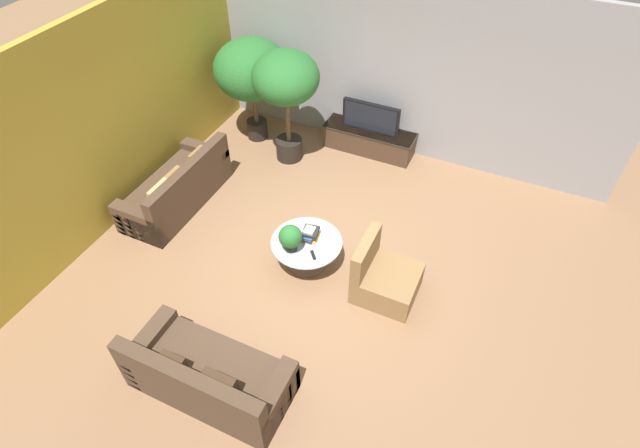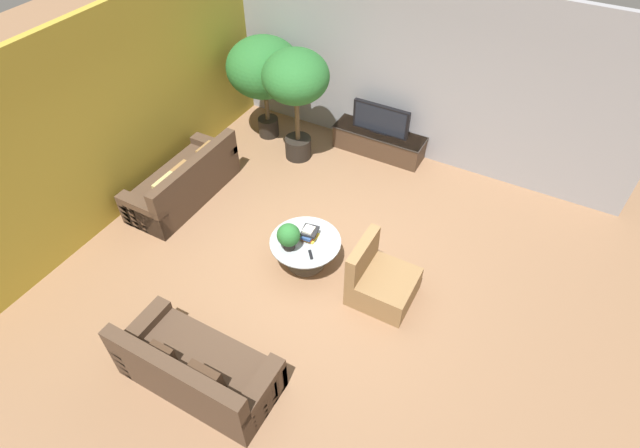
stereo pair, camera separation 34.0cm
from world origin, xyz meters
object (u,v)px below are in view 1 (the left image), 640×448
at_px(media_console, 369,140).
at_px(potted_palm_corner, 286,83).
at_px(coffee_table, 307,248).
at_px(couch_by_wall, 178,189).
at_px(couch_near_entry, 208,377).
at_px(television, 371,117).
at_px(potted_plant_tabletop, 290,237).
at_px(potted_palm_tall, 251,71).
at_px(armchair_wicker, 383,278).

xyz_separation_m(media_console, potted_palm_corner, (-1.21, -0.79, 1.22)).
relative_size(coffee_table, couch_by_wall, 0.51).
bearing_deg(couch_by_wall, couch_near_entry, 42.01).
bearing_deg(potted_palm_corner, media_console, 33.06).
bearing_deg(couch_near_entry, television, -89.70).
relative_size(couch_by_wall, potted_plant_tabletop, 4.80).
bearing_deg(potted_palm_corner, potted_palm_tall, 159.21).
bearing_deg(media_console, television, -90.00).
bearing_deg(coffee_table, potted_palm_corner, 122.89).
height_order(television, armchair_wicker, television).
height_order(couch_by_wall, potted_palm_tall, potted_palm_tall).
xyz_separation_m(couch_near_entry, potted_palm_corner, (-1.23, 4.35, 1.17)).
xyz_separation_m(couch_by_wall, potted_palm_corner, (1.03, 1.84, 1.16)).
xyz_separation_m(couch_near_entry, armchair_wicker, (1.30, 2.18, -0.01)).
relative_size(media_console, television, 1.61).
bearing_deg(potted_palm_corner, television, 33.00).
distance_m(media_console, couch_near_entry, 5.13).
bearing_deg(couch_near_entry, armchair_wicker, -120.80).
distance_m(potted_palm_tall, potted_palm_corner, 0.90).
distance_m(coffee_table, armchair_wicker, 1.14).
bearing_deg(armchair_wicker, couch_near_entry, 149.20).
xyz_separation_m(coffee_table, potted_palm_corner, (-1.39, 2.15, 1.14)).
xyz_separation_m(couch_by_wall, potted_plant_tabletop, (2.29, -0.52, 0.38)).
height_order(couch_by_wall, armchair_wicker, armchair_wicker).
xyz_separation_m(potted_palm_tall, potted_palm_corner, (0.83, -0.32, 0.12)).
relative_size(potted_palm_tall, potted_palm_corner, 0.95).
xyz_separation_m(media_console, couch_near_entry, (0.03, -5.13, 0.06)).
bearing_deg(television, potted_plant_tabletop, -89.02).
bearing_deg(armchair_wicker, media_console, 24.14).
distance_m(media_console, couch_by_wall, 3.45).
bearing_deg(potted_palm_corner, coffee_table, -57.11).
bearing_deg(potted_plant_tabletop, coffee_table, 58.68).
distance_m(armchair_wicker, potted_palm_tall, 4.32).
xyz_separation_m(television, armchair_wicker, (1.33, -2.95, -0.42)).
relative_size(media_console, armchair_wicker, 1.91).
bearing_deg(armchair_wicker, potted_plant_tabletop, 98.43).
distance_m(couch_by_wall, potted_plant_tabletop, 2.38).
xyz_separation_m(media_console, armchair_wicker, (1.33, -2.96, 0.04)).
distance_m(media_console, potted_palm_corner, 1.89).
distance_m(couch_by_wall, armchair_wicker, 3.57).
xyz_separation_m(coffee_table, potted_plant_tabletop, (-0.13, -0.21, 0.36)).
bearing_deg(coffee_table, couch_by_wall, 172.69).
height_order(coffee_table, armchair_wicker, armchair_wicker).
distance_m(television, potted_palm_corner, 1.63).
relative_size(media_console, potted_plant_tabletop, 4.07).
bearing_deg(coffee_table, media_console, 93.56).
height_order(media_console, armchair_wicker, armchair_wicker).
relative_size(couch_near_entry, armchair_wicker, 2.12).
height_order(armchair_wicker, potted_palm_tall, potted_palm_tall).
distance_m(couch_near_entry, potted_palm_tall, 5.21).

